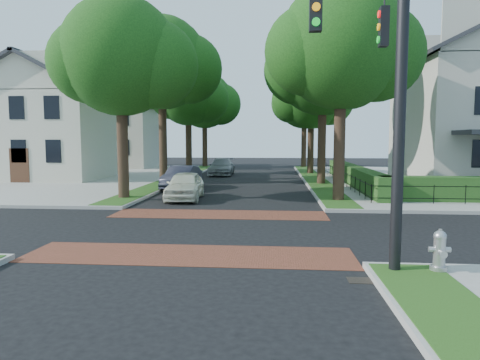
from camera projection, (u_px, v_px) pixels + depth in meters
name	position (u px, v px, depth m)	size (l,w,h in m)	color
ground	(207.00, 230.00, 14.88)	(120.00, 120.00, 0.00)	black
sidewalk_nw	(10.00, 177.00, 35.30)	(30.00, 30.00, 0.15)	gray
crosswalk_far	(219.00, 214.00, 18.05)	(9.00, 2.20, 0.01)	brown
crosswalk_near	(189.00, 255.00, 11.70)	(9.00, 2.20, 0.01)	brown
storm_drain	(362.00, 280.00, 9.57)	(0.65, 0.45, 0.01)	black
grass_strip_ne	(314.00, 178.00, 33.38)	(1.60, 29.80, 0.02)	#224012
grass_strip_nw	(178.00, 177.00, 34.25)	(1.60, 29.80, 0.02)	#224012
tree_right_near	(343.00, 48.00, 20.89)	(7.75, 6.67, 10.66)	black
tree_right_mid	(324.00, 68.00, 28.81)	(8.25, 7.09, 11.22)	black
tree_right_far	(312.00, 97.00, 37.81)	(7.25, 6.23, 9.74)	black
tree_right_back	(305.00, 102.00, 46.72)	(7.50, 6.45, 10.20)	black
tree_left_near	(124.00, 59.00, 21.80)	(7.50, 6.45, 10.20)	black
tree_left_mid	(164.00, 65.00, 29.65)	(8.00, 6.88, 11.48)	black
tree_left_far	(190.00, 96.00, 38.67)	(7.00, 6.02, 9.86)	black
tree_left_back	(206.00, 101.00, 47.60)	(7.75, 6.66, 10.44)	black
hedge_main_road	(354.00, 175.00, 29.07)	(1.00, 18.00, 1.20)	#1B4819
fence_main_road	(342.00, 177.00, 29.15)	(0.06, 18.00, 0.90)	black
house_left_near	(48.00, 115.00, 33.51)	(10.00, 9.00, 10.14)	beige
house_left_far	(114.00, 123.00, 47.40)	(10.00, 9.00, 10.14)	beige
traffic_signal	(389.00, 71.00, 9.66)	(2.17, 2.00, 8.00)	black
parked_car_front	(185.00, 185.00, 22.54)	(1.75, 4.34, 1.48)	silver
parked_car_middle	(182.00, 177.00, 27.31)	(1.57, 4.50, 1.48)	black
parked_car_rear	(222.00, 167.00, 37.99)	(2.05, 5.03, 1.46)	gray
fire_hydrant	(440.00, 251.00, 9.76)	(0.52, 0.55, 0.98)	#A2A1A4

